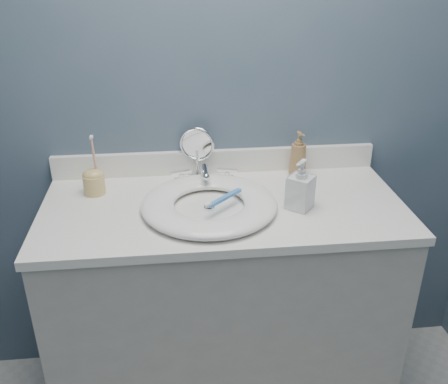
{
  "coord_description": "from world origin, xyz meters",
  "views": [
    {
      "loc": [
        -0.16,
        -0.5,
        1.67
      ],
      "look_at": [
        -0.0,
        0.94,
        0.94
      ],
      "focal_mm": 40.0,
      "sensor_mm": 36.0,
      "label": 1
    }
  ],
  "objects": [
    {
      "name": "countertop",
      "position": [
        0.0,
        0.97,
        0.86
      ],
      "size": [
        1.22,
        0.57,
        0.03
      ],
      "primitive_type": "cube",
      "color": "white",
      "rests_on": "vanity_cabinet"
    },
    {
      "name": "toothbrush_lying",
      "position": [
        -0.0,
        0.93,
        0.92
      ],
      "size": [
        0.14,
        0.13,
        0.02
      ],
      "rotation": [
        0.0,
        0.0,
        0.76
      ],
      "color": "#3E88DC",
      "rests_on": "basin"
    },
    {
      "name": "soap_bottle_clear",
      "position": [
        0.25,
        0.92,
        0.96
      ],
      "size": [
        0.11,
        0.11,
        0.17
      ],
      "primitive_type": "imported",
      "rotation": [
        0.0,
        0.0,
        -0.69
      ],
      "color": "silver",
      "rests_on": "countertop"
    },
    {
      "name": "toothbrush_holder",
      "position": [
        -0.44,
        1.1,
        0.93
      ],
      "size": [
        0.07,
        0.07,
        0.21
      ],
      "rotation": [
        0.0,
        0.0,
        -0.17
      ],
      "color": "tan",
      "rests_on": "countertop"
    },
    {
      "name": "back_wall",
      "position": [
        0.0,
        1.25,
        1.2
      ],
      "size": [
        2.2,
        0.02,
        2.4
      ],
      "primitive_type": "cube",
      "color": "#415662",
      "rests_on": "ground"
    },
    {
      "name": "makeup_mirror",
      "position": [
        -0.07,
        1.21,
        0.99
      ],
      "size": [
        0.13,
        0.07,
        0.19
      ],
      "rotation": [
        0.0,
        0.0,
        -0.26
      ],
      "color": "silver",
      "rests_on": "countertop"
    },
    {
      "name": "faucet",
      "position": [
        -0.05,
        1.14,
        0.91
      ],
      "size": [
        0.25,
        0.13,
        0.07
      ],
      "color": "silver",
      "rests_on": "countertop"
    },
    {
      "name": "vanity_cabinet",
      "position": [
        0.0,
        0.97,
        0.42
      ],
      "size": [
        1.2,
        0.55,
        0.85
      ],
      "primitive_type": "cube",
      "color": "#BAB5AA",
      "rests_on": "ground"
    },
    {
      "name": "basin",
      "position": [
        -0.05,
        0.94,
        0.9
      ],
      "size": [
        0.45,
        0.45,
        0.04
      ],
      "primitive_type": null,
      "color": "white",
      "rests_on": "countertop"
    },
    {
      "name": "soap_bottle_amber",
      "position": [
        0.3,
        1.18,
        0.97
      ],
      "size": [
        0.08,
        0.08,
        0.17
      ],
      "primitive_type": "imported",
      "rotation": [
        0.0,
        0.0,
        0.29
      ],
      "color": "olive",
      "rests_on": "countertop"
    },
    {
      "name": "drain",
      "position": [
        -0.05,
        0.94,
        0.88
      ],
      "size": [
        0.04,
        0.04,
        0.01
      ],
      "primitive_type": "cylinder",
      "color": "silver",
      "rests_on": "countertop"
    },
    {
      "name": "backsplash",
      "position": [
        0.0,
        1.24,
        0.93
      ],
      "size": [
        1.22,
        0.02,
        0.09
      ],
      "primitive_type": "cube",
      "color": "white",
      "rests_on": "countertop"
    }
  ]
}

